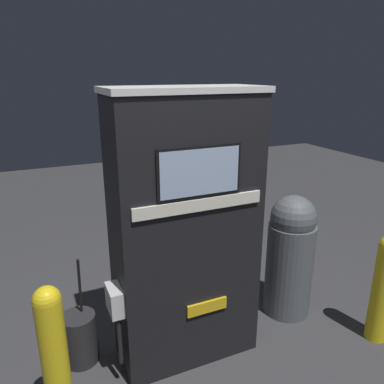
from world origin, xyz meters
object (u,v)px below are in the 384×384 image
(safety_bollard, at_px, (55,359))
(trash_bin, at_px, (290,254))
(gas_pump, at_px, (185,232))
(safety_bollard_far, at_px, (383,286))
(squeegee_bucket, at_px, (80,338))

(safety_bollard, distance_m, trash_bin, 2.07)
(safety_bollard, relative_size, trash_bin, 0.90)
(gas_pump, relative_size, safety_bollard_far, 2.20)
(trash_bin, bearing_deg, squeegee_bucket, 176.05)
(trash_bin, relative_size, squeegee_bucket, 1.27)
(safety_bollard_far, bearing_deg, squeegee_bucket, 161.88)
(trash_bin, bearing_deg, safety_bollard, -168.06)
(gas_pump, bearing_deg, squeegee_bucket, 164.59)
(safety_bollard_far, xyz_separation_m, squeegee_bucket, (-2.27, 0.74, -0.29))
(safety_bollard_far, height_order, squeegee_bucket, safety_bollard_far)
(gas_pump, bearing_deg, safety_bollard_far, -19.51)
(trash_bin, relative_size, safety_bollard_far, 1.21)
(safety_bollard_far, bearing_deg, safety_bollard, 175.62)
(safety_bollard_far, relative_size, squeegee_bucket, 1.05)
(gas_pump, bearing_deg, trash_bin, 4.83)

